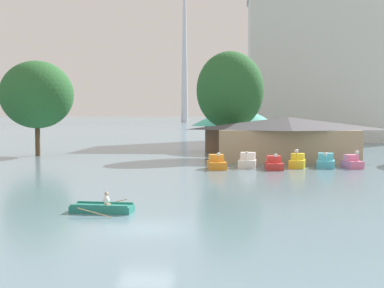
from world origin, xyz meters
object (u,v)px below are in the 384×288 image
(rowboat_with_rower, at_px, (102,208))
(shoreline_tree_tall_left, at_px, (37,95))
(pedal_boat_white, at_px, (248,162))
(pedal_boat_pink, at_px, (352,163))
(pedal_boat_red, at_px, (274,164))
(boathouse, at_px, (288,138))
(distant_broadcast_tower, at_px, (184,13))
(shoreline_tree_mid, at_px, (230,90))
(background_building_block, at_px, (323,67))
(pedal_boat_orange, at_px, (217,163))
(green_roof_pavilion, at_px, (236,123))
(pedal_boat_yellow, at_px, (297,162))
(pedal_boat_cyan, at_px, (326,162))

(rowboat_with_rower, height_order, shoreline_tree_tall_left, shoreline_tree_tall_left)
(pedal_boat_white, bearing_deg, pedal_boat_pink, 100.17)
(pedal_boat_red, distance_m, boathouse, 8.79)
(pedal_boat_white, relative_size, distant_broadcast_tower, 0.02)
(shoreline_tree_mid, distance_m, background_building_block, 44.73)
(pedal_boat_orange, distance_m, shoreline_tree_tall_left, 27.56)
(green_roof_pavilion, bearing_deg, pedal_boat_yellow, -74.15)
(boathouse, height_order, background_building_block, background_building_block)
(green_roof_pavilion, bearing_deg, boathouse, -68.81)
(green_roof_pavilion, distance_m, shoreline_tree_mid, 10.13)
(background_building_block, bearing_deg, pedal_boat_orange, -109.41)
(rowboat_with_rower, distance_m, shoreline_tree_tall_left, 40.65)
(pedal_boat_white, bearing_deg, shoreline_tree_mid, -163.75)
(pedal_boat_orange, distance_m, pedal_boat_yellow, 8.13)
(rowboat_with_rower, relative_size, boathouse, 0.21)
(shoreline_tree_tall_left, xyz_separation_m, background_building_block, (41.92, 40.43, 6.80))
(shoreline_tree_tall_left, bearing_deg, background_building_block, 43.96)
(shoreline_tree_tall_left, xyz_separation_m, distant_broadcast_tower, (-6.20, 262.03, 60.22))
(pedal_boat_red, height_order, distant_broadcast_tower, distant_broadcast_tower)
(distant_broadcast_tower, bearing_deg, pedal_boat_red, -82.86)
(pedal_boat_orange, xyz_separation_m, background_building_block, (19.06, 54.08, 13.90))
(rowboat_with_rower, relative_size, pedal_boat_white, 1.37)
(pedal_boat_orange, height_order, pedal_boat_red, pedal_boat_orange)
(shoreline_tree_tall_left, relative_size, distant_broadcast_tower, 0.07)
(rowboat_with_rower, bearing_deg, pedal_boat_white, -105.55)
(pedal_boat_cyan, relative_size, boathouse, 0.18)
(pedal_boat_white, height_order, pedal_boat_red, pedal_boat_white)
(pedal_boat_orange, xyz_separation_m, green_roof_pavilion, (1.98, 22.80, 3.42))
(boathouse, bearing_deg, distant_broadcast_tower, 97.80)
(pedal_boat_yellow, bearing_deg, distant_broadcast_tower, -159.89)
(pedal_boat_pink, bearing_deg, shoreline_tree_tall_left, -121.85)
(boathouse, relative_size, distant_broadcast_tower, 0.10)
(boathouse, bearing_deg, pedal_boat_orange, -131.97)
(shoreline_tree_tall_left, height_order, shoreline_tree_mid, shoreline_tree_mid)
(pedal_boat_yellow, relative_size, pedal_boat_cyan, 1.00)
(boathouse, height_order, shoreline_tree_tall_left, shoreline_tree_tall_left)
(rowboat_with_rower, relative_size, shoreline_tree_mid, 0.26)
(rowboat_with_rower, bearing_deg, boathouse, -108.98)
(pedal_boat_white, bearing_deg, pedal_boat_cyan, 102.02)
(pedal_boat_yellow, bearing_deg, shoreline_tree_tall_left, -98.36)
(pedal_boat_pink, bearing_deg, pedal_boat_white, -101.29)
(pedal_boat_pink, height_order, background_building_block, background_building_block)
(shoreline_tree_tall_left, bearing_deg, pedal_boat_red, -25.55)
(pedal_boat_cyan, distance_m, shoreline_tree_tall_left, 36.13)
(shoreline_tree_mid, bearing_deg, green_roof_pavilion, 85.00)
(pedal_boat_yellow, xyz_separation_m, shoreline_tree_tall_left, (-30.74, 11.67, 7.08))
(rowboat_with_rower, bearing_deg, shoreline_tree_tall_left, -60.19)
(pedal_boat_cyan, xyz_separation_m, pedal_boat_pink, (2.50, -0.14, -0.03))
(pedal_boat_white, xyz_separation_m, pedal_boat_cyan, (7.63, 0.58, -0.03))
(pedal_boat_yellow, relative_size, distant_broadcast_tower, 0.02)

